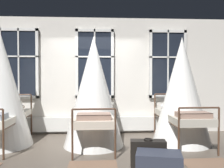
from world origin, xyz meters
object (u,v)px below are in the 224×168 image
(cot_second, at_px, (94,93))
(cot_third, at_px, (182,92))
(suitcase_dark, at_px, (148,154))
(cot_first, at_px, (1,91))
(travel_trunk, at_px, (159,165))

(cot_second, bearing_deg, cot_third, -89.48)
(cot_third, height_order, suitcase_dark, cot_third)
(cot_third, bearing_deg, cot_first, 89.65)
(cot_third, xyz_separation_m, travel_trunk, (-0.97, -1.76, -0.95))
(cot_first, bearing_deg, cot_third, -90.84)
(cot_third, distance_m, travel_trunk, 2.22)
(cot_first, xyz_separation_m, suitcase_dark, (2.84, -1.38, -0.93))
(suitcase_dark, relative_size, travel_trunk, 0.90)
(suitcase_dark, bearing_deg, cot_second, 130.24)
(cot_first, bearing_deg, suitcase_dark, -116.64)
(travel_trunk, bearing_deg, cot_third, 61.10)
(suitcase_dark, height_order, travel_trunk, suitcase_dark)
(travel_trunk, bearing_deg, cot_first, 148.72)
(cot_first, xyz_separation_m, cot_third, (3.89, -0.01, -0.02))
(suitcase_dark, xyz_separation_m, travel_trunk, (0.07, -0.39, -0.04))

